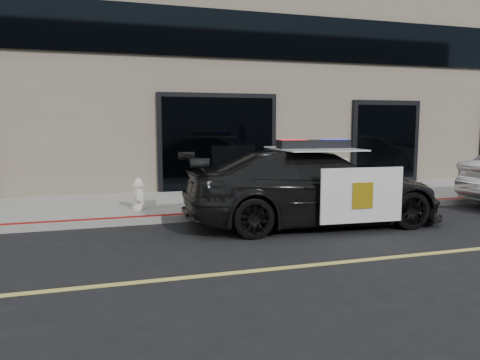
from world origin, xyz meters
name	(u,v)px	position (x,y,z in m)	size (l,w,h in m)	color
ground	(397,257)	(0.00, 0.00, 0.00)	(120.00, 120.00, 0.00)	black
sidewalk_n	(273,199)	(0.00, 5.25, 0.07)	(60.00, 3.50, 0.15)	gray
building_n	(220,9)	(0.00, 10.50, 6.00)	(60.00, 7.00, 12.00)	#756856
police_car	(313,186)	(-0.19, 2.54, 0.77)	(2.76, 5.49, 1.72)	black
fire_hydrant	(139,194)	(-3.48, 4.42, 0.48)	(0.32, 0.44, 0.70)	silver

